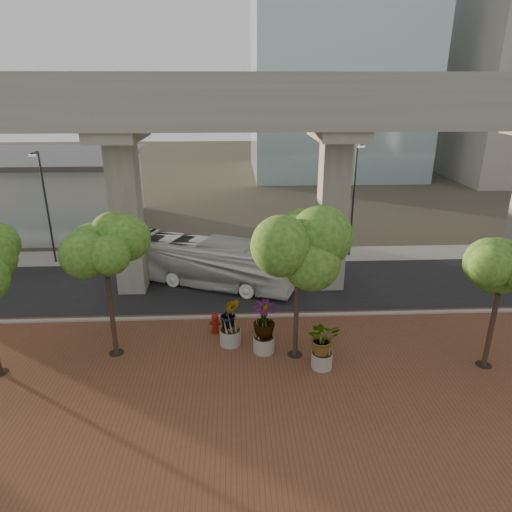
{
  "coord_description": "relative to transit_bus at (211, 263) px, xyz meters",
  "views": [
    {
      "loc": [
        0.28,
        -23.84,
        11.84
      ],
      "look_at": [
        1.42,
        0.5,
        2.63
      ],
      "focal_mm": 32.0,
      "sensor_mm": 36.0,
      "label": 1
    }
  ],
  "objects": [
    {
      "name": "curb_strip",
      "position": [
        1.31,
        -4.45,
        -1.41
      ],
      "size": [
        70.0,
        0.25,
        0.16
      ],
      "primitive_type": "cube",
      "color": "#98958E",
      "rests_on": "ground"
    },
    {
      "name": "planter_right",
      "position": [
        2.82,
        -7.84,
        0.13
      ],
      "size": [
        2.42,
        2.42,
        2.58
      ],
      "color": "gray",
      "rests_on": "ground"
    },
    {
      "name": "transit_viaduct",
      "position": [
        1.31,
        -0.45,
        5.8
      ],
      "size": [
        72.0,
        5.6,
        12.4
      ],
      "color": "#99978B",
      "rests_on": "ground"
    },
    {
      "name": "fire_hydrant",
      "position": [
        0.49,
        -5.96,
        -0.91
      ],
      "size": [
        0.54,
        0.49,
        1.09
      ],
      "color": "maroon",
      "rests_on": "ground"
    },
    {
      "name": "brick_plaza",
      "position": [
        1.31,
        -10.45,
        -1.46
      ],
      "size": [
        70.0,
        13.0,
        0.06
      ],
      "primitive_type": "cube",
      "color": "brown",
      "rests_on": "ground"
    },
    {
      "name": "street_tree_near_west",
      "position": [
        -4.08,
        -7.67,
        3.4
      ],
      "size": [
        3.52,
        3.52,
        6.46
      ],
      "color": "#3E2F23",
      "rests_on": "ground"
    },
    {
      "name": "streetlamp_west",
      "position": [
        -11.16,
        4.26,
        3.04
      ],
      "size": [
        0.38,
        1.12,
        7.76
      ],
      "color": "#29292D",
      "rests_on": "ground"
    },
    {
      "name": "street_tree_near_east",
      "position": [
        4.24,
        -8.2,
        3.46
      ],
      "size": [
        4.36,
        4.36,
        6.89
      ],
      "color": "#3E2F23",
      "rests_on": "ground"
    },
    {
      "name": "planter_left",
      "position": [
        1.25,
        -7.13,
        0.07
      ],
      "size": [
        2.24,
        2.24,
        2.47
      ],
      "color": "#A59D95",
      "rests_on": "ground"
    },
    {
      "name": "station_pavilion",
      "position": [
        -18.69,
        13.55,
        1.73
      ],
      "size": [
        23.0,
        13.0,
        6.3
      ],
      "color": "silver",
      "rests_on": "ground"
    },
    {
      "name": "ground",
      "position": [
        1.31,
        -2.45,
        -1.49
      ],
      "size": [
        160.0,
        160.0,
        0.0
      ],
      "primitive_type": "plane",
      "color": "#3C372C",
      "rests_on": "ground"
    },
    {
      "name": "far_sidewalk",
      "position": [
        1.31,
        5.05,
        -1.46
      ],
      "size": [
        90.0,
        3.0,
        0.06
      ],
      "primitive_type": "cube",
      "color": "#98958E",
      "rests_on": "ground"
    },
    {
      "name": "transit_bus",
      "position": [
        0.0,
        0.0,
        0.0
      ],
      "size": [
        10.83,
        6.43,
        2.98
      ],
      "primitive_type": "imported",
      "rotation": [
        0.0,
        0.0,
        1.18
      ],
      "color": "white",
      "rests_on": "ground"
    },
    {
      "name": "streetlamp_east",
      "position": [
        9.89,
        4.61,
        3.27
      ],
      "size": [
        0.4,
        1.18,
        8.14
      ],
      "color": "#28292D",
      "rests_on": "ground"
    },
    {
      "name": "planter_front",
      "position": [
        5.29,
        -9.24,
        -0.05
      ],
      "size": [
        2.07,
        2.07,
        2.28
      ],
      "color": "#B0AB9F",
      "rests_on": "ground"
    },
    {
      "name": "asphalt_road",
      "position": [
        1.31,
        -0.45,
        -1.47
      ],
      "size": [
        90.0,
        8.0,
        0.04
      ],
      "primitive_type": "cube",
      "color": "black",
      "rests_on": "ground"
    },
    {
      "name": "street_tree_far_east",
      "position": [
        12.58,
        -9.44,
        3.14
      ],
      "size": [
        3.77,
        3.77,
        6.31
      ],
      "color": "#3E2F23",
      "rests_on": "ground"
    }
  ]
}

